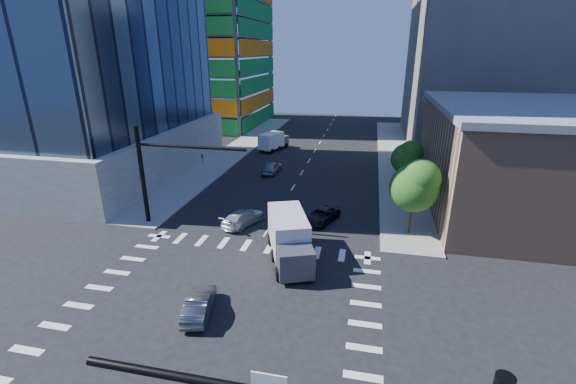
# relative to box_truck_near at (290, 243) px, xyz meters

# --- Properties ---
(ground) EXTENTS (160.00, 160.00, 0.00)m
(ground) POSITION_rel_box_truck_near_xyz_m (-3.13, -7.29, -1.54)
(ground) COLOR black
(ground) RESTS_ON ground
(road_markings) EXTENTS (20.00, 20.00, 0.01)m
(road_markings) POSITION_rel_box_truck_near_xyz_m (-3.13, -7.29, -1.54)
(road_markings) COLOR silver
(road_markings) RESTS_ON ground
(sidewalk_ne) EXTENTS (5.00, 60.00, 0.15)m
(sidewalk_ne) POSITION_rel_box_truck_near_xyz_m (9.37, 32.71, -1.47)
(sidewalk_ne) COLOR gray
(sidewalk_ne) RESTS_ON ground
(sidewalk_nw) EXTENTS (5.00, 60.00, 0.15)m
(sidewalk_nw) POSITION_rel_box_truck_near_xyz_m (-15.63, 32.71, -1.47)
(sidewalk_nw) COLOR gray
(sidewalk_nw) RESTS_ON ground
(construction_building) EXTENTS (25.16, 34.50, 70.60)m
(construction_building) POSITION_rel_box_truck_near_xyz_m (-30.54, 54.64, 23.07)
(construction_building) COLOR gray
(construction_building) RESTS_ON ground
(commercial_building) EXTENTS (20.50, 22.50, 10.60)m
(commercial_building) POSITION_rel_box_truck_near_xyz_m (21.87, 14.71, 3.77)
(commercial_building) COLOR #987458
(commercial_building) RESTS_ON ground
(bg_building_ne) EXTENTS (24.00, 30.00, 28.00)m
(bg_building_ne) POSITION_rel_box_truck_near_xyz_m (23.87, 47.71, 12.46)
(bg_building_ne) COLOR #5C5752
(bg_building_ne) RESTS_ON ground
(signal_mast_nw) EXTENTS (10.20, 0.40, 9.00)m
(signal_mast_nw) POSITION_rel_box_truck_near_xyz_m (-13.12, 4.21, 3.95)
(signal_mast_nw) COLOR black
(signal_mast_nw) RESTS_ON sidewalk_nw
(tree_south) EXTENTS (4.16, 4.16, 6.82)m
(tree_south) POSITION_rel_box_truck_near_xyz_m (9.50, 6.61, 3.15)
(tree_south) COLOR #382316
(tree_south) RESTS_ON sidewalk_ne
(tree_north) EXTENTS (3.54, 3.52, 5.78)m
(tree_north) POSITION_rel_box_truck_near_xyz_m (9.80, 18.61, 2.45)
(tree_north) COLOR #382316
(tree_north) RESTS_ON sidewalk_ne
(car_nb_far) EXTENTS (3.63, 5.02, 1.27)m
(car_nb_far) POSITION_rel_box_truck_near_xyz_m (1.42, 7.71, -0.91)
(car_nb_far) COLOR black
(car_nb_far) RESTS_ON ground
(car_sb_near) EXTENTS (3.66, 5.20, 1.40)m
(car_sb_near) POSITION_rel_box_truck_near_xyz_m (-5.62, 5.62, -0.84)
(car_sb_near) COLOR silver
(car_sb_near) RESTS_ON ground
(car_sb_mid) EXTENTS (2.04, 4.64, 1.55)m
(car_sb_mid) POSITION_rel_box_truck_near_xyz_m (-7.00, 21.74, -0.76)
(car_sb_mid) COLOR #929499
(car_sb_mid) RESTS_ON ground
(car_sb_cross) EXTENTS (2.26, 4.33, 1.36)m
(car_sb_cross) POSITION_rel_box_truck_near_xyz_m (-4.21, -7.36, -0.86)
(car_sb_cross) COLOR #535258
(car_sb_cross) RESTS_ON ground
(box_truck_near) EXTENTS (4.98, 7.21, 3.48)m
(box_truck_near) POSITION_rel_box_truck_near_xyz_m (0.00, 0.00, 0.00)
(box_truck_near) COLOR black
(box_truck_near) RESTS_ON ground
(box_truck_far) EXTENTS (3.98, 5.93, 2.87)m
(box_truck_far) POSITION_rel_box_truck_near_xyz_m (-9.71, 34.05, -0.27)
(box_truck_far) COLOR black
(box_truck_far) RESTS_ON ground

